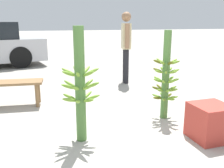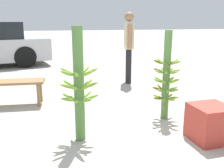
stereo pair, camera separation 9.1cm
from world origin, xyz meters
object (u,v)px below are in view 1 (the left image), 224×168
(banana_stalk_left, at_px, (80,86))
(market_bench, at_px, (12,86))
(banana_stalk_center, at_px, (166,77))
(vendor_person, at_px, (126,42))
(produce_crate, at_px, (210,122))

(banana_stalk_left, xyz_separation_m, market_bench, (-0.87, 1.61, -0.33))
(banana_stalk_center, relative_size, vendor_person, 0.80)
(banana_stalk_left, distance_m, banana_stalk_center, 1.36)
(banana_stalk_left, relative_size, produce_crate, 3.11)
(market_bench, bearing_deg, banana_stalk_left, -54.46)
(vendor_person, bearing_deg, banana_stalk_center, -171.08)
(market_bench, xyz_separation_m, produce_crate, (2.37, -2.06, -0.13))
(banana_stalk_left, height_order, market_bench, banana_stalk_left)
(produce_crate, bearing_deg, vendor_person, 88.57)
(vendor_person, distance_m, produce_crate, 3.18)
(vendor_person, bearing_deg, banana_stalk_left, 164.50)
(vendor_person, relative_size, produce_crate, 3.70)
(banana_stalk_left, bearing_deg, produce_crate, -16.70)
(banana_stalk_left, bearing_deg, market_bench, 118.45)
(market_bench, relative_size, produce_crate, 2.40)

